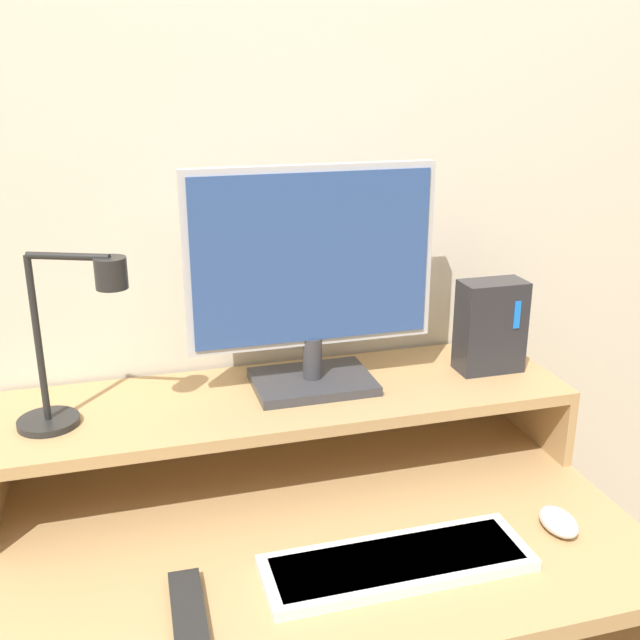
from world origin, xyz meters
name	(u,v)px	position (x,y,z in m)	size (l,w,h in m)	color
wall_back	(261,193)	(0.00, 0.72, 1.25)	(6.00, 0.05, 2.50)	beige
desk	(313,629)	(0.00, 0.34, 0.52)	(1.06, 0.68, 0.75)	tan
monitor_shelf	(286,404)	(0.00, 0.53, 0.88)	(1.06, 0.30, 0.16)	tan
monitor	(312,276)	(0.06, 0.55, 1.12)	(0.46, 0.16, 0.42)	#38383D
desk_lamp	(73,343)	(-0.37, 0.49, 1.06)	(0.20, 0.13, 0.30)	black
router_dock	(490,326)	(0.42, 0.53, 1.00)	(0.13, 0.07, 0.18)	#28282D
keyboard	(397,562)	(0.09, 0.18, 0.76)	(0.42, 0.14, 0.02)	silver
mouse	(559,522)	(0.39, 0.20, 0.77)	(0.05, 0.09, 0.03)	silver
remote_control	(188,611)	(-0.23, 0.16, 0.76)	(0.05, 0.17, 0.02)	black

